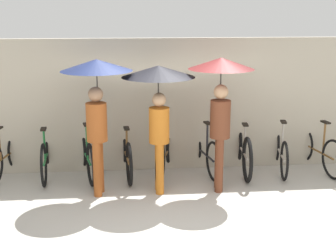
# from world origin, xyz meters

# --- Properties ---
(ground_plane) EXTENTS (30.00, 30.00, 0.00)m
(ground_plane) POSITION_xyz_m (0.00, 0.00, 0.00)
(ground_plane) COLOR #B7B2A8
(back_wall) EXTENTS (13.55, 0.12, 2.37)m
(back_wall) POSITION_xyz_m (0.00, 2.16, 1.19)
(back_wall) COLOR #B2A893
(back_wall) RESTS_ON ground
(parked_bicycle_0) EXTENTS (0.50, 1.71, 1.02)m
(parked_bicycle_0) POSITION_xyz_m (-2.78, 1.91, 0.40)
(parked_bicycle_0) COLOR black
(parked_bicycle_0) RESTS_ON ground
(parked_bicycle_1) EXTENTS (0.44, 1.72, 1.08)m
(parked_bicycle_1) POSITION_xyz_m (-2.08, 1.91, 0.39)
(parked_bicycle_1) COLOR black
(parked_bicycle_1) RESTS_ON ground
(parked_bicycle_2) EXTENTS (0.53, 1.68, 1.08)m
(parked_bicycle_2) POSITION_xyz_m (-1.39, 1.86, 0.38)
(parked_bicycle_2) COLOR black
(parked_bicycle_2) RESTS_ON ground
(parked_bicycle_3) EXTENTS (0.44, 1.79, 1.00)m
(parked_bicycle_3) POSITION_xyz_m (-0.69, 1.86, 0.38)
(parked_bicycle_3) COLOR black
(parked_bicycle_3) RESTS_ON ground
(parked_bicycle_4) EXTENTS (0.60, 1.76, 0.97)m
(parked_bicycle_4) POSITION_xyz_m (0.00, 1.82, 0.37)
(parked_bicycle_4) COLOR black
(parked_bicycle_4) RESTS_ON ground
(parked_bicycle_5) EXTENTS (0.48, 1.69, 1.05)m
(parked_bicycle_5) POSITION_xyz_m (0.69, 1.91, 0.37)
(parked_bicycle_5) COLOR black
(parked_bicycle_5) RESTS_ON ground
(parked_bicycle_6) EXTENTS (0.44, 1.86, 0.99)m
(parked_bicycle_6) POSITION_xyz_m (1.39, 1.85, 0.40)
(parked_bicycle_6) COLOR black
(parked_bicycle_6) RESTS_ON ground
(parked_bicycle_7) EXTENTS (0.48, 1.69, 1.09)m
(parked_bicycle_7) POSITION_xyz_m (2.08, 1.84, 0.37)
(parked_bicycle_7) COLOR black
(parked_bicycle_7) RESTS_ON ground
(parked_bicycle_8) EXTENTS (0.45, 1.71, 1.05)m
(parked_bicycle_8) POSITION_xyz_m (2.78, 1.82, 0.37)
(parked_bicycle_8) COLOR black
(parked_bicycle_8) RESTS_ON ground
(pedestrian_leading) EXTENTS (1.10, 1.10, 2.12)m
(pedestrian_leading) POSITION_xyz_m (-1.12, 1.10, 1.71)
(pedestrian_leading) COLOR #9E4C1E
(pedestrian_leading) RESTS_ON ground
(pedestrian_center) EXTENTS (1.15, 1.15, 2.02)m
(pedestrian_center) POSITION_xyz_m (-0.17, 1.10, 1.65)
(pedestrian_center) COLOR #C66B1E
(pedestrian_center) RESTS_ON ground
(pedestrian_trailing) EXTENTS (1.04, 1.04, 2.13)m
(pedestrian_trailing) POSITION_xyz_m (0.80, 1.09, 1.69)
(pedestrian_trailing) COLOR brown
(pedestrian_trailing) RESTS_ON ground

